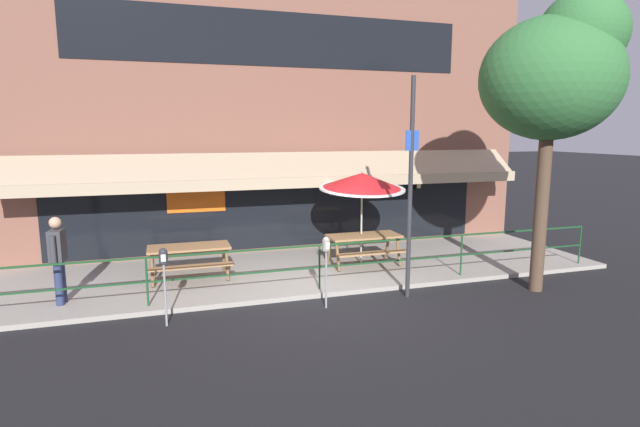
% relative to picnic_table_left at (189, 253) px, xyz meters
% --- Properties ---
extents(ground_plane, '(120.00, 120.00, 0.00)m').
position_rel_picnic_table_left_xyz_m(ground_plane, '(2.58, -1.88, -0.71)').
color(ground_plane, black).
extents(patio_deck, '(15.00, 4.00, 0.10)m').
position_rel_picnic_table_left_xyz_m(patio_deck, '(2.58, 0.12, -0.66)').
color(patio_deck, '#9E998E').
rests_on(patio_deck, ground).
extents(restaurant_building, '(15.00, 1.60, 8.27)m').
position_rel_picnic_table_left_xyz_m(restaurant_building, '(2.58, 2.35, 3.40)').
color(restaurant_building, brown).
rests_on(restaurant_building, ground).
extents(patio_railing, '(13.84, 0.04, 0.97)m').
position_rel_picnic_table_left_xyz_m(patio_railing, '(2.58, -1.58, 0.09)').
color(patio_railing, '#194723').
rests_on(patio_railing, patio_deck).
extents(picnic_table_left, '(1.80, 1.42, 0.76)m').
position_rel_picnic_table_left_xyz_m(picnic_table_left, '(0.00, 0.00, 0.00)').
color(picnic_table_left, '#997047').
rests_on(picnic_table_left, patio_deck).
extents(picnic_table_centre, '(1.80, 1.42, 0.76)m').
position_rel_picnic_table_left_xyz_m(picnic_table_centre, '(4.22, -0.07, 0.00)').
color(picnic_table_centre, '#997047').
rests_on(picnic_table_centre, patio_deck).
extents(patio_umbrella_centre, '(2.14, 2.14, 2.38)m').
position_rel_picnic_table_left_xyz_m(patio_umbrella_centre, '(4.22, 0.10, 1.47)').
color(patio_umbrella_centre, '#B7B2A8').
rests_on(patio_umbrella_centre, patio_deck).
extents(pedestrian_walking, '(0.28, 0.62, 1.71)m').
position_rel_picnic_table_left_xyz_m(pedestrian_walking, '(-2.48, -0.92, 0.35)').
color(pedestrian_walking, navy).
rests_on(pedestrian_walking, patio_deck).
extents(parking_meter_near, '(0.15, 0.16, 1.42)m').
position_rel_picnic_table_left_xyz_m(parking_meter_near, '(-0.54, -2.47, 0.44)').
color(parking_meter_near, gray).
rests_on(parking_meter_near, ground).
extents(parking_meter_far, '(0.15, 0.16, 1.42)m').
position_rel_picnic_table_left_xyz_m(parking_meter_far, '(2.44, -2.45, 0.44)').
color(parking_meter_far, gray).
rests_on(parking_meter_far, ground).
extents(street_sign_pole, '(0.28, 0.09, 4.49)m').
position_rel_picnic_table_left_xyz_m(street_sign_pole, '(4.27, -2.33, 1.60)').
color(street_sign_pole, '#2D2D33').
rests_on(street_sign_pole, ground).
extents(street_tree_curbside, '(2.92, 2.63, 6.15)m').
position_rel_picnic_table_left_xyz_m(street_tree_curbside, '(7.21, -2.83, 3.89)').
color(street_tree_curbside, brown).
rests_on(street_tree_curbside, ground).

